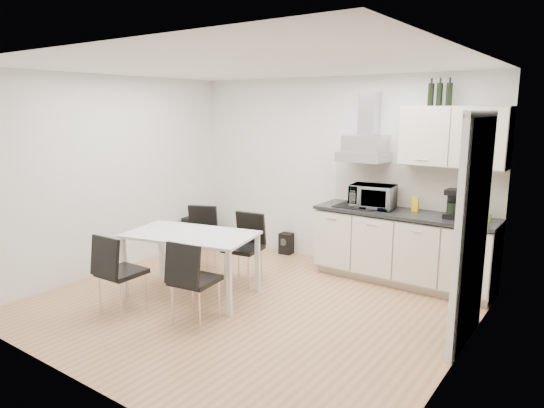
# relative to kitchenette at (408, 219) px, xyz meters

# --- Properties ---
(ground) EXTENTS (4.50, 4.50, 0.00)m
(ground) POSITION_rel_kitchenette_xyz_m (-1.19, -1.73, -0.83)
(ground) COLOR tan
(ground) RESTS_ON ground
(wall_back) EXTENTS (4.50, 0.10, 2.60)m
(wall_back) POSITION_rel_kitchenette_xyz_m (-1.19, 0.27, 0.47)
(wall_back) COLOR silver
(wall_back) RESTS_ON ground
(wall_front) EXTENTS (4.50, 0.10, 2.60)m
(wall_front) POSITION_rel_kitchenette_xyz_m (-1.19, -3.73, 0.47)
(wall_front) COLOR silver
(wall_front) RESTS_ON ground
(wall_left) EXTENTS (0.10, 4.00, 2.60)m
(wall_left) POSITION_rel_kitchenette_xyz_m (-3.44, -1.73, 0.47)
(wall_left) COLOR silver
(wall_left) RESTS_ON ground
(wall_right) EXTENTS (0.10, 4.00, 2.60)m
(wall_right) POSITION_rel_kitchenette_xyz_m (1.06, -1.73, 0.47)
(wall_right) COLOR silver
(wall_right) RESTS_ON ground
(ceiling) EXTENTS (4.50, 4.50, 0.00)m
(ceiling) POSITION_rel_kitchenette_xyz_m (-1.19, -1.73, 1.77)
(ceiling) COLOR white
(ceiling) RESTS_ON wall_back
(doorway) EXTENTS (0.08, 1.04, 2.10)m
(doorway) POSITION_rel_kitchenette_xyz_m (1.02, -1.18, 0.22)
(doorway) COLOR white
(doorway) RESTS_ON ground
(kitchenette) EXTENTS (2.22, 0.64, 2.52)m
(kitchenette) POSITION_rel_kitchenette_xyz_m (0.00, 0.00, 0.00)
(kitchenette) COLOR beige
(kitchenette) RESTS_ON ground
(dining_table) EXTENTS (1.62, 1.15, 0.75)m
(dining_table) POSITION_rel_kitchenette_xyz_m (-1.92, -1.85, -0.16)
(dining_table) COLOR white
(dining_table) RESTS_ON ground
(chair_far_left) EXTENTS (0.60, 0.63, 0.88)m
(chair_far_left) POSITION_rel_kitchenette_xyz_m (-2.41, -1.22, -0.39)
(chair_far_left) COLOR black
(chair_far_left) RESTS_ON ground
(chair_far_right) EXTENTS (0.51, 0.56, 0.88)m
(chair_far_right) POSITION_rel_kitchenette_xyz_m (-1.66, -1.20, -0.39)
(chair_far_right) COLOR black
(chair_far_right) RESTS_ON ground
(chair_near_left) EXTENTS (0.45, 0.51, 0.88)m
(chair_near_left) POSITION_rel_kitchenette_xyz_m (-2.16, -2.64, -0.39)
(chair_near_left) COLOR black
(chair_near_left) RESTS_ON ground
(chair_near_right) EXTENTS (0.50, 0.56, 0.88)m
(chair_near_right) POSITION_rel_kitchenette_xyz_m (-1.35, -2.36, -0.39)
(chair_near_right) COLOR black
(chair_near_right) RESTS_ON ground
(guitar_amp) EXTENTS (0.30, 0.61, 0.49)m
(guitar_amp) POSITION_rel_kitchenette_xyz_m (-3.30, -0.26, -0.58)
(guitar_amp) COLOR black
(guitar_amp) RESTS_ON ground
(floor_speaker) EXTENTS (0.21, 0.19, 0.32)m
(floor_speaker) POSITION_rel_kitchenette_xyz_m (-1.92, 0.17, -0.67)
(floor_speaker) COLOR black
(floor_speaker) RESTS_ON ground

